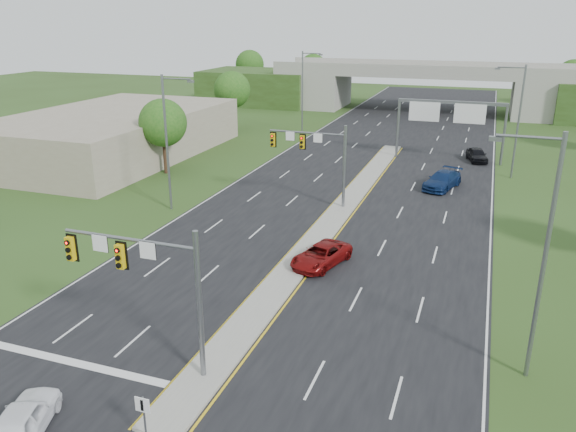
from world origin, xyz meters
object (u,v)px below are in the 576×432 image
(signal_mast_near, at_px, (150,275))
(signal_mast_far, at_px, (318,151))
(car_far_a, at_px, (321,255))
(sign_gantry, at_px, (449,114))
(overpass, at_px, (424,90))
(car_far_c, at_px, (477,155))
(car_white, at_px, (22,420))
(keep_right_sign, at_px, (144,413))
(car_far_b, at_px, (442,180))

(signal_mast_near, height_order, signal_mast_far, same)
(car_far_a, bearing_deg, sign_gantry, 97.18)
(sign_gantry, height_order, overpass, overpass)
(car_far_a, bearing_deg, car_far_c, 91.94)
(sign_gantry, relative_size, car_white, 2.75)
(sign_gantry, relative_size, car_far_a, 2.40)
(signal_mast_far, height_order, sign_gantry, signal_mast_far)
(car_far_a, height_order, car_far_c, car_far_c)
(keep_right_sign, bearing_deg, signal_mast_far, 94.39)
(keep_right_sign, height_order, car_far_a, keep_right_sign)
(signal_mast_far, relative_size, car_white, 1.66)
(car_white, xyz_separation_m, car_far_c, (14.71, 51.54, 0.02))
(signal_mast_far, bearing_deg, keep_right_sign, -85.61)
(signal_mast_near, xyz_separation_m, car_white, (-2.47, -5.50, -3.99))
(sign_gantry, bearing_deg, signal_mast_near, -101.25)
(keep_right_sign, distance_m, car_far_a, 17.95)
(signal_mast_far, height_order, overpass, overpass)
(sign_gantry, xyz_separation_m, car_far_b, (0.61, -11.13, -4.43))
(overpass, height_order, car_far_c, overpass)
(sign_gantry, distance_m, overpass, 35.75)
(keep_right_sign, height_order, sign_gantry, sign_gantry)
(car_far_b, bearing_deg, keep_right_sign, -84.60)
(signal_mast_near, distance_m, signal_mast_far, 25.00)
(car_far_c, bearing_deg, keep_right_sign, -116.80)
(keep_right_sign, bearing_deg, overpass, 90.00)
(signal_mast_near, bearing_deg, car_far_c, 75.11)
(keep_right_sign, xyz_separation_m, car_far_a, (1.50, 17.86, -0.82))
(car_far_b, distance_m, car_far_c, 12.47)
(car_far_c, bearing_deg, car_white, -121.55)
(keep_right_sign, xyz_separation_m, car_far_b, (7.30, 38.31, -0.70))
(overpass, bearing_deg, car_far_c, -73.66)
(overpass, relative_size, car_far_c, 18.46)
(sign_gantry, bearing_deg, car_white, -102.74)
(car_far_b, xyz_separation_m, car_far_c, (2.68, 12.18, -0.05))
(signal_mast_near, distance_m, car_far_c, 47.80)
(signal_mast_far, xyz_separation_m, car_far_c, (12.24, 21.04, -3.97))
(keep_right_sign, xyz_separation_m, car_far_c, (9.98, 50.49, -0.76))
(signal_mast_near, bearing_deg, car_far_a, 74.32)
(overpass, bearing_deg, car_far_a, -88.71)
(car_far_a, bearing_deg, car_far_b, 90.68)
(keep_right_sign, relative_size, car_far_c, 0.51)
(car_far_a, xyz_separation_m, car_far_b, (5.80, 20.45, 0.12))
(signal_mast_near, distance_m, sign_gantry, 45.88)
(overpass, xyz_separation_m, car_white, (-4.73, -85.57, -2.82))
(signal_mast_near, xyz_separation_m, sign_gantry, (8.95, 44.99, 0.51))
(sign_gantry, height_order, car_far_b, sign_gantry)
(overpass, relative_size, car_far_a, 16.55)
(signal_mast_near, bearing_deg, sign_gantry, 78.75)
(car_white, xyz_separation_m, car_far_b, (12.03, 39.36, 0.07))
(keep_right_sign, distance_m, car_far_c, 51.47)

